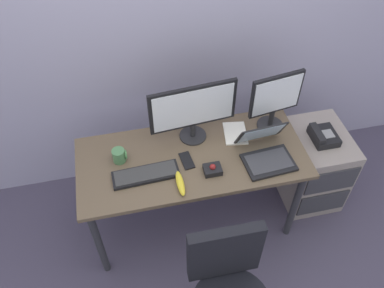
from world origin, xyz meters
name	(u,v)px	position (x,y,z in m)	size (l,w,h in m)	color
ground_plane	(192,219)	(0.00, 0.00, 0.00)	(8.00, 8.00, 0.00)	#484257
back_wall	(169,11)	(0.00, 0.67, 1.40)	(6.00, 0.10, 2.80)	#A09BB8
desk	(192,166)	(0.00, 0.00, 0.66)	(1.47, 0.65, 0.75)	brown
file_cabinet	(312,166)	(0.96, 0.07, 0.32)	(0.42, 0.53, 0.63)	gray
desk_phone	(323,136)	(0.95, 0.06, 0.67)	(0.17, 0.20, 0.09)	black
monitor_main	(193,110)	(0.05, 0.17, 0.99)	(0.57, 0.18, 0.42)	#262628
monitor_side	(275,99)	(0.59, 0.16, 0.99)	(0.36, 0.18, 0.43)	#262628
keyboard	(146,174)	(-0.31, -0.09, 0.76)	(0.42, 0.15, 0.03)	black
laptop	(266,151)	(0.46, -0.10, 0.80)	(0.33, 0.35, 0.22)	black
trackball_mouse	(213,169)	(0.10, -0.15, 0.77)	(0.11, 0.09, 0.07)	black
coffee_mug	(119,156)	(-0.45, 0.07, 0.79)	(0.09, 0.08, 0.09)	#4B814F
paper_notepad	(235,133)	(0.33, 0.14, 0.75)	(0.15, 0.21, 0.01)	white
cell_phone	(187,161)	(-0.04, -0.03, 0.75)	(0.07, 0.14, 0.01)	black
banana	(180,183)	(-0.12, -0.21, 0.77)	(0.19, 0.04, 0.04)	yellow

